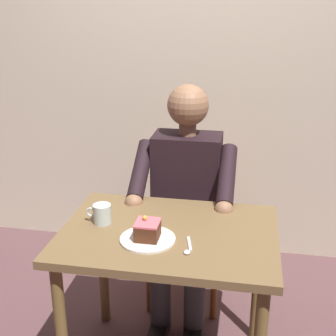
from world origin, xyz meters
The scene contains 8 objects.
cafe_rear_panel centered at (0.00, -1.24, 1.50)m, with size 6.40×0.12×3.00m, color beige.
dining_table centered at (0.00, 0.00, 0.63)m, with size 0.93×0.67×0.73m.
chair centered at (0.00, -0.65, 0.49)m, with size 0.42×0.42×0.89m.
seated_person centered at (0.00, -0.48, 0.66)m, with size 0.53×0.58×1.27m.
dessert_plate centered at (0.07, 0.10, 0.74)m, with size 0.23×0.23×0.01m, color silver.
cake_slice centered at (0.07, 0.10, 0.78)m, with size 0.10×0.10×0.09m.
coffee_cup centered at (0.30, -0.02, 0.78)m, with size 0.12×0.08×0.09m.
dessert_spoon centered at (-0.10, 0.14, 0.74)m, with size 0.04×0.14×0.01m.
Camera 1 is at (-0.31, 1.72, 1.66)m, focal length 48.71 mm.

